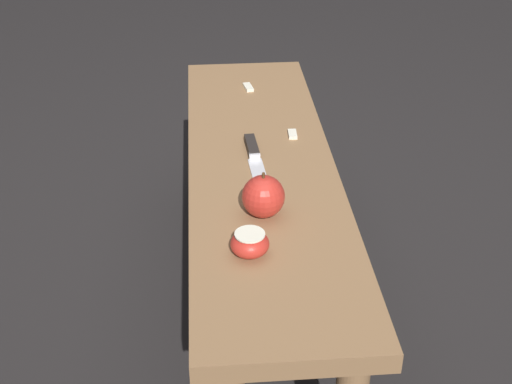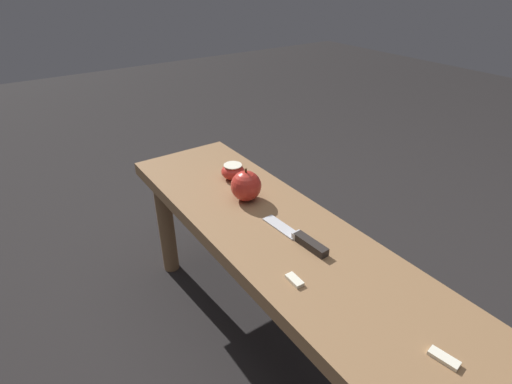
{
  "view_description": "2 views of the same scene",
  "coord_description": "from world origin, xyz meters",
  "px_view_note": "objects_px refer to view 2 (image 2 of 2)",
  "views": [
    {
      "loc": [
        1.41,
        -0.13,
        1.24
      ],
      "look_at": [
        0.18,
        -0.03,
        0.48
      ],
      "focal_mm": 50.0,
      "sensor_mm": 36.0,
      "label": 1
    },
    {
      "loc": [
        -0.62,
        0.52,
        1.03
      ],
      "look_at": [
        0.18,
        -0.03,
        0.48
      ],
      "focal_mm": 28.0,
      "sensor_mm": 36.0,
      "label": 2
    }
  ],
  "objects_px": {
    "knife": "(303,239)",
    "apple_whole": "(246,186)",
    "wooden_bench": "(286,260)",
    "apple_cut": "(233,171)"
  },
  "relations": [
    {
      "from": "wooden_bench",
      "to": "apple_cut",
      "type": "height_order",
      "value": "apple_cut"
    },
    {
      "from": "wooden_bench",
      "to": "knife",
      "type": "xyz_separation_m",
      "value": [
        -0.04,
        -0.02,
        0.08
      ]
    },
    {
      "from": "knife",
      "to": "apple_whole",
      "type": "height_order",
      "value": "apple_whole"
    },
    {
      "from": "wooden_bench",
      "to": "knife",
      "type": "bearing_deg",
      "value": -157.65
    },
    {
      "from": "knife",
      "to": "apple_whole",
      "type": "distance_m",
      "value": 0.25
    },
    {
      "from": "knife",
      "to": "apple_whole",
      "type": "bearing_deg",
      "value": -3.18
    },
    {
      "from": "apple_whole",
      "to": "apple_cut",
      "type": "xyz_separation_m",
      "value": [
        0.13,
        -0.04,
        -0.02
      ]
    },
    {
      "from": "wooden_bench",
      "to": "apple_cut",
      "type": "xyz_separation_m",
      "value": [
        0.34,
        -0.05,
        0.1
      ]
    },
    {
      "from": "apple_whole",
      "to": "apple_cut",
      "type": "distance_m",
      "value": 0.14
    },
    {
      "from": "apple_whole",
      "to": "apple_cut",
      "type": "relative_size",
      "value": 1.34
    }
  ]
}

